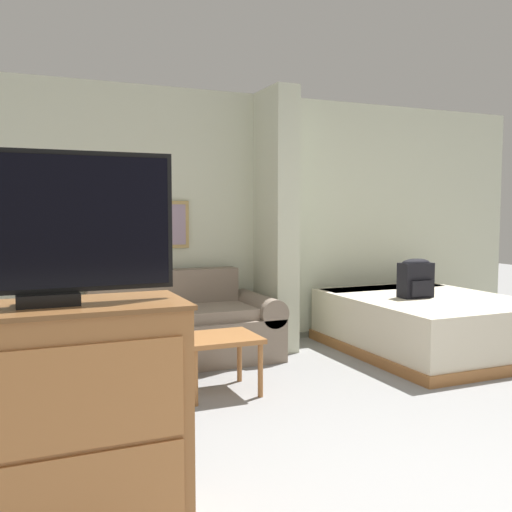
{
  "coord_description": "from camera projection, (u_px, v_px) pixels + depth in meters",
  "views": [
    {
      "loc": [
        -1.87,
        -1.78,
        1.4
      ],
      "look_at": [
        -0.16,
        2.24,
        1.05
      ],
      "focal_mm": 40.0,
      "sensor_mm": 36.0,
      "label": 1
    }
  ],
  "objects": [
    {
      "name": "coffee_table",
      "position": [
        219.0,
        344.0,
        4.36
      ],
      "size": [
        0.59,
        0.51,
        0.44
      ],
      "color": "#996033",
      "rests_on": "ground_plane"
    },
    {
      "name": "couch",
      "position": [
        172.0,
        329.0,
        5.27
      ],
      "size": [
        1.96,
        0.84,
        0.83
      ],
      "color": "gray",
      "rests_on": "ground_plane"
    },
    {
      "name": "tv",
      "position": [
        46.0,
        227.0,
        2.25
      ],
      "size": [
        1.02,
        0.16,
        0.62
      ],
      "color": "black",
      "rests_on": "tv_dresser"
    },
    {
      "name": "tv_dresser",
      "position": [
        52.0,
        429.0,
        2.32
      ],
      "size": [
        1.1,
        0.48,
        1.02
      ],
      "color": "#996033",
      "rests_on": "ground_plane"
    },
    {
      "name": "wall_partition_pillar",
      "position": [
        276.0,
        220.0,
        5.74
      ],
      "size": [
        0.24,
        0.6,
        2.6
      ],
      "color": "beige",
      "rests_on": "ground_plane"
    },
    {
      "name": "bed",
      "position": [
        427.0,
        323.0,
        5.67
      ],
      "size": [
        1.61,
        1.97,
        0.55
      ],
      "color": "#996033",
      "rests_on": "ground_plane"
    },
    {
      "name": "side_table",
      "position": [
        40.0,
        321.0,
        4.73
      ],
      "size": [
        0.42,
        0.42,
        0.59
      ],
      "color": "#996033",
      "rests_on": "ground_plane"
    },
    {
      "name": "wall_back",
      "position": [
        211.0,
        221.0,
        5.85
      ],
      "size": [
        7.78,
        0.16,
        2.6
      ],
      "color": "beige",
      "rests_on": "ground_plane"
    },
    {
      "name": "backpack",
      "position": [
        416.0,
        278.0,
        5.56
      ],
      "size": [
        0.33,
        0.19,
        0.38
      ],
      "color": "black",
      "rests_on": "bed"
    },
    {
      "name": "table_lamp",
      "position": [
        38.0,
        276.0,
        4.7
      ],
      "size": [
        0.35,
        0.35,
        0.41
      ],
      "color": "tan",
      "rests_on": "side_table"
    }
  ]
}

